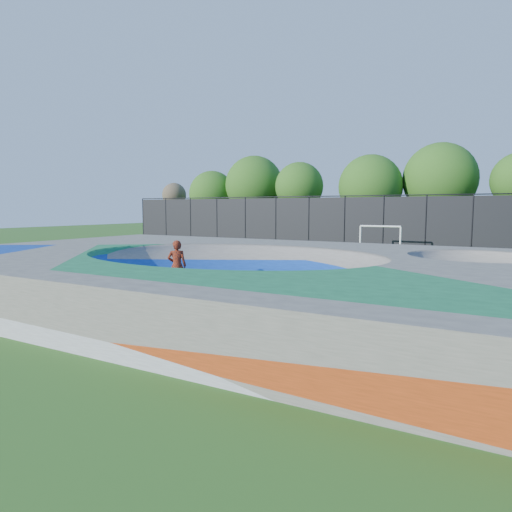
{
  "coord_description": "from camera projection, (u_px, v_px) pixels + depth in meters",
  "views": [
    {
      "loc": [
        8.6,
        -13.2,
        3.06
      ],
      "look_at": [
        -0.65,
        3.0,
        1.1
      ],
      "focal_mm": 32.0,
      "sensor_mm": 36.0,
      "label": 1
    }
  ],
  "objects": [
    {
      "name": "soccer_goal",
      "position": [
        380.0,
        234.0,
        31.2
      ],
      "size": [
        2.86,
        0.12,
        1.89
      ],
      "color": "white",
      "rests_on": "ground"
    },
    {
      "name": "fence",
      "position": [
        383.0,
        221.0,
        33.88
      ],
      "size": [
        48.09,
        0.09,
        4.04
      ],
      "color": "black",
      "rests_on": "ground"
    },
    {
      "name": "skateboard",
      "position": [
        177.0,
        291.0,
        16.85
      ],
      "size": [
        0.79,
        0.56,
        0.05
      ],
      "primitive_type": "cube",
      "rotation": [
        0.0,
        0.0,
        0.49
      ],
      "color": "black",
      "rests_on": "ground"
    },
    {
      "name": "treeline",
      "position": [
        400.0,
        185.0,
        37.87
      ],
      "size": [
        50.78,
        7.35,
        8.4
      ],
      "color": "#423021",
      "rests_on": "ground"
    },
    {
      "name": "skate_deck",
      "position": [
        230.0,
        275.0,
        15.88
      ],
      "size": [
        22.0,
        14.0,
        1.5
      ],
      "primitive_type": "cube",
      "color": "gray",
      "rests_on": "ground"
    },
    {
      "name": "skater",
      "position": [
        177.0,
        266.0,
        16.75
      ],
      "size": [
        0.83,
        0.76,
        1.9
      ],
      "primitive_type": "imported",
      "rotation": [
        0.0,
        0.0,
        3.72
      ],
      "color": "red",
      "rests_on": "ground"
    },
    {
      "name": "ground",
      "position": [
        230.0,
        296.0,
        15.96
      ],
      "size": [
        120.0,
        120.0,
        0.0
      ],
      "primitive_type": "plane",
      "color": "#265417",
      "rests_on": "ground"
    }
  ]
}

